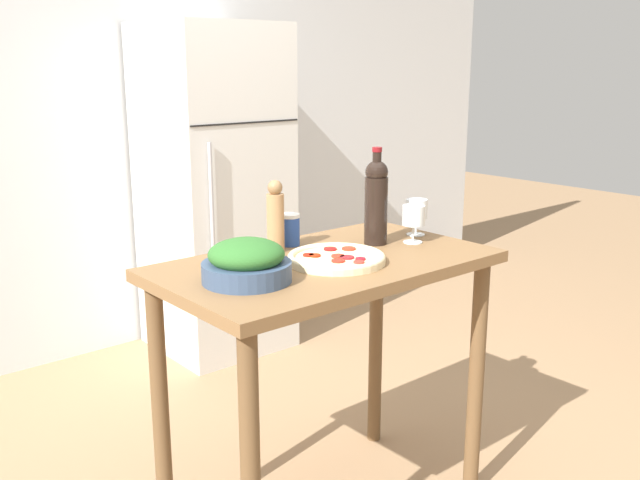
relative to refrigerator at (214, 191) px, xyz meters
name	(u,v)px	position (x,y,z in m)	size (l,w,h in m)	color
wall_back	(79,116)	(-0.58, 0.38, 0.41)	(6.40, 0.08, 2.60)	silver
refrigerator	(214,191)	(0.00, 0.00, 0.00)	(0.66, 0.68, 1.78)	silver
prep_counter	(326,305)	(-0.58, -1.61, -0.10)	(1.11, 0.64, 0.94)	brown
wine_bottle	(376,200)	(-0.31, -1.57, 0.21)	(0.08, 0.08, 0.34)	black
wine_glass_near	(413,217)	(-0.19, -1.64, 0.15)	(0.08, 0.08, 0.14)	silver
wine_glass_far	(416,210)	(-0.10, -1.57, 0.15)	(0.08, 0.08, 0.14)	silver
pepper_mill	(275,217)	(-0.64, -1.42, 0.17)	(0.06, 0.06, 0.25)	#AD7F51
salad_bowl	(247,263)	(-0.91, -1.64, 0.11)	(0.27, 0.27, 0.13)	#384C6B
homemade_pizza	(337,258)	(-0.57, -1.66, 0.07)	(0.32, 0.32, 0.03)	beige
salt_canister	(290,230)	(-0.55, -1.39, 0.11)	(0.07, 0.07, 0.11)	#284CA3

